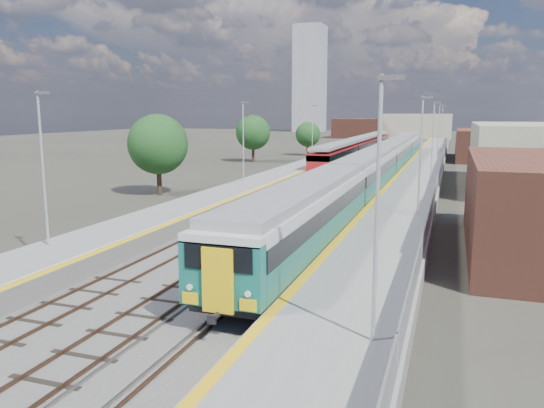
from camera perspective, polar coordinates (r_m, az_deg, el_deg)
The scene contains 11 objects.
ground at distance 63.59m, azimuth 10.98°, elevation 2.88°, with size 320.00×320.00×0.00m, color #47443A.
ballast_bed at distance 66.37m, azimuth 9.36°, elevation 3.25°, with size 10.50×155.00×0.06m, color #565451.
tracks at distance 67.92m, azimuth 10.09°, elevation 3.44°, with size 8.96×160.00×0.17m.
platform_right at distance 65.51m, azimuth 15.89°, elevation 3.36°, with size 4.70×155.00×8.52m.
platform_left at distance 67.74m, azimuth 3.68°, elevation 3.90°, with size 4.30×155.00×8.52m.
buildings at distance 153.52m, azimuth 8.95°, elevation 10.93°, with size 72.00×185.50×40.00m.
green_train at distance 57.43m, azimuth 11.74°, elevation 4.46°, with size 2.99×83.30×3.30m.
red_train at distance 86.08m, azimuth 9.44°, elevation 6.08°, with size 2.75×55.79×3.47m.
tree_a at distance 49.30m, azimuth -12.17°, elevation 6.29°, with size 5.44×5.44×7.37m.
tree_b at distance 80.87m, azimuth -2.06°, elevation 7.69°, with size 5.24×5.24×7.11m.
tree_c at distance 93.21m, azimuth 3.88°, elevation 7.48°, with size 4.32×4.32×5.85m.
Camera 1 is at (8.48, -12.57, 7.53)m, focal length 35.00 mm.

